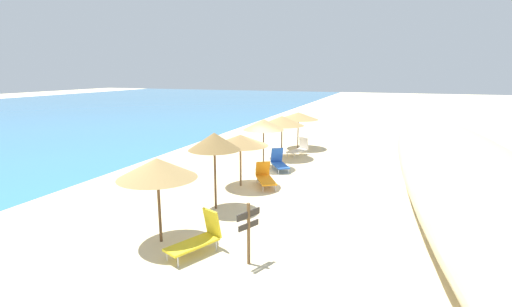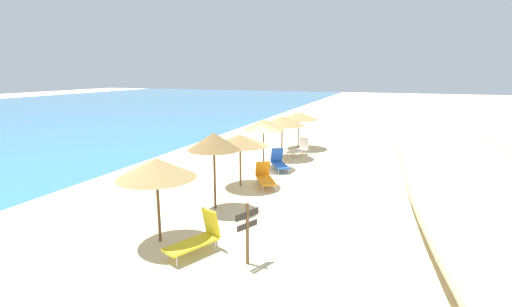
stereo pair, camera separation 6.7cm
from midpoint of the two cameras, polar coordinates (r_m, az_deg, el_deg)
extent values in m
plane|color=beige|center=(18.14, 1.97, -3.89)|extent=(160.00, 160.00, 0.00)
ellipsoid|color=#C9B586|center=(19.06, 29.17, -1.89)|extent=(36.58, 7.02, 1.80)
cylinder|color=brown|center=(11.73, -14.32, -7.93)|extent=(0.09, 0.09, 2.15)
cone|color=#9E7F4C|center=(11.38, -14.65, -2.13)|extent=(2.34, 2.34, 0.60)
cylinder|color=brown|center=(14.09, -6.11, -3.63)|extent=(0.09, 0.09, 2.41)
cone|color=olive|center=(13.78, -6.24, 1.85)|extent=(1.93, 1.93, 0.64)
cylinder|color=brown|center=(16.87, -2.25, -1.62)|extent=(0.09, 0.09, 2.00)
cone|color=olive|center=(16.64, -2.29, 2.04)|extent=(2.50, 2.50, 0.49)
cylinder|color=brown|center=(19.92, 1.24, 0.86)|extent=(0.07, 0.07, 2.22)
cone|color=tan|center=(19.72, 1.26, 4.40)|extent=(2.15, 2.15, 0.57)
cylinder|color=brown|center=(22.44, 4.02, 1.97)|extent=(0.08, 0.08, 2.10)
cone|color=#9E7F4C|center=(22.26, 4.06, 4.96)|extent=(2.61, 2.61, 0.56)
cylinder|color=brown|center=(25.41, 6.48, 3.12)|extent=(0.07, 0.07, 2.09)
cone|color=#9E7F4C|center=(25.26, 6.54, 5.66)|extent=(2.67, 2.67, 0.48)
cube|color=blue|center=(19.53, 3.78, -1.81)|extent=(1.51, 1.29, 0.07)
cube|color=blue|center=(20.06, 3.27, -0.22)|extent=(0.60, 0.69, 0.81)
cylinder|color=silver|center=(18.95, 3.50, -2.78)|extent=(0.04, 0.04, 0.27)
cylinder|color=silver|center=(19.10, 5.04, -2.68)|extent=(0.04, 0.04, 0.27)
cylinder|color=silver|center=(20.06, 2.57, -1.92)|extent=(0.04, 0.04, 0.27)
cylinder|color=silver|center=(20.20, 4.03, -1.84)|extent=(0.04, 0.04, 0.27)
cube|color=white|center=(23.14, 6.32, 0.40)|extent=(1.66, 1.07, 0.07)
cube|color=white|center=(23.67, 7.32, 1.59)|extent=(0.36, 0.63, 0.76)
cylinder|color=silver|center=(22.78, 4.86, -0.21)|extent=(0.04, 0.04, 0.29)
cylinder|color=silver|center=(22.50, 5.93, -0.39)|extent=(0.04, 0.04, 0.29)
cylinder|color=silver|center=(23.85, 6.66, 0.32)|extent=(0.04, 0.04, 0.29)
cylinder|color=silver|center=(23.58, 7.71, 0.15)|extent=(0.04, 0.04, 0.29)
cube|color=yellow|center=(10.98, -9.59, -13.32)|extent=(1.66, 1.17, 0.07)
cube|color=yellow|center=(11.22, -6.61, -10.32)|extent=(0.44, 0.64, 0.83)
cylinder|color=silver|center=(10.93, -13.25, -14.71)|extent=(0.04, 0.04, 0.30)
cylinder|color=silver|center=(10.54, -11.67, -15.69)|extent=(0.04, 0.04, 0.30)
cylinder|color=silver|center=(11.61, -7.66, -12.81)|extent=(0.04, 0.04, 0.30)
cylinder|color=silver|center=(11.24, -5.98, -13.63)|extent=(0.04, 0.04, 0.30)
cube|color=orange|center=(16.87, 1.61, -4.05)|extent=(1.67, 1.36, 0.07)
cube|color=orange|center=(17.47, 1.12, -2.25)|extent=(0.59, 0.71, 0.69)
cylinder|color=silver|center=(16.24, 1.13, -5.33)|extent=(0.04, 0.04, 0.28)
cylinder|color=silver|center=(16.35, 3.03, -5.22)|extent=(0.04, 0.04, 0.28)
cylinder|color=silver|center=(17.49, 0.28, -4.03)|extent=(0.04, 0.04, 0.28)
cylinder|color=silver|center=(17.59, 2.04, -3.94)|extent=(0.04, 0.04, 0.28)
cylinder|color=brown|center=(10.19, -1.12, -12.03)|extent=(0.09, 0.09, 1.71)
cube|color=#332D28|center=(9.97, -1.14, -9.16)|extent=(0.79, 0.34, 0.18)
cube|color=#332D28|center=(10.09, -1.13, -10.79)|extent=(0.67, 0.32, 0.16)
camera|label=1|loc=(0.03, -89.90, 0.02)|focal=26.54mm
camera|label=2|loc=(0.03, 90.10, -0.02)|focal=26.54mm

